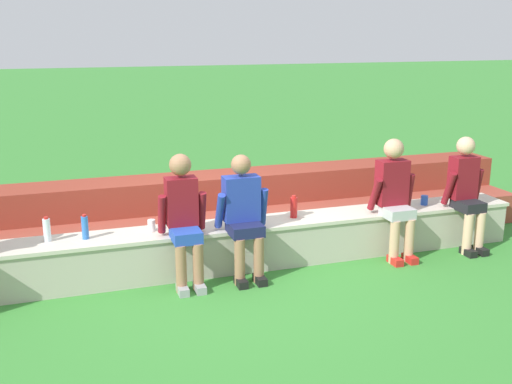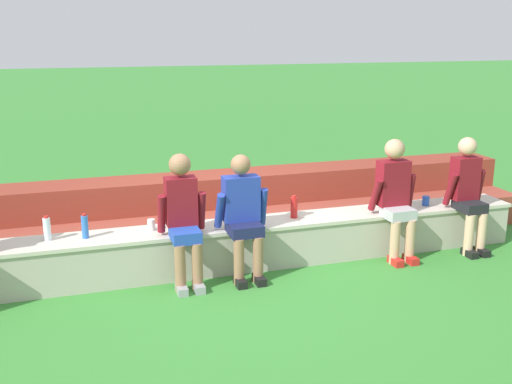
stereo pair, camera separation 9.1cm
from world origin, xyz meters
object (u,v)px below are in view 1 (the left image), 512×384
at_px(plastic_cup_left_end, 424,200).
at_px(person_far_right, 466,191).
at_px(plastic_cup_right_end, 151,225).
at_px(person_center, 243,213).
at_px(water_bottle_mid_left, 85,227).
at_px(water_bottle_center_gap, 294,207).
at_px(water_bottle_near_left, 47,230).
at_px(person_right_of_center, 395,194).
at_px(person_left_of_center, 184,216).

bearing_deg(plastic_cup_left_end, person_far_right, -36.56).
relative_size(plastic_cup_left_end, plastic_cup_right_end, 0.95).
height_order(person_center, water_bottle_mid_left, person_center).
bearing_deg(water_bottle_center_gap, water_bottle_near_left, 179.37).
relative_size(person_center, water_bottle_mid_left, 5.08).
xyz_separation_m(water_bottle_near_left, plastic_cup_right_end, (1.05, 0.00, -0.06)).
bearing_deg(plastic_cup_left_end, water_bottle_near_left, 179.34).
relative_size(water_bottle_center_gap, water_bottle_mid_left, 1.00).
distance_m(water_bottle_center_gap, plastic_cup_left_end, 1.71).
bearing_deg(person_right_of_center, person_far_right, -2.24).
bearing_deg(water_bottle_mid_left, person_left_of_center, -15.46).
distance_m(person_right_of_center, person_far_right, 0.95).
xyz_separation_m(person_far_right, water_bottle_center_gap, (-2.09, 0.30, -0.09)).
bearing_deg(person_left_of_center, person_right_of_center, 0.27).
relative_size(person_left_of_center, plastic_cup_left_end, 11.70).
xyz_separation_m(water_bottle_center_gap, plastic_cup_right_end, (-1.61, 0.03, -0.06)).
xyz_separation_m(person_left_of_center, plastic_cup_left_end, (3.03, 0.26, -0.17)).
distance_m(person_center, water_bottle_near_left, 2.00).
xyz_separation_m(water_bottle_center_gap, plastic_cup_left_end, (1.71, -0.02, -0.06)).
bearing_deg(water_bottle_mid_left, person_right_of_center, -4.27).
height_order(person_left_of_center, person_far_right, person_left_of_center).
bearing_deg(person_left_of_center, plastic_cup_right_end, 132.92).
bearing_deg(person_right_of_center, water_bottle_near_left, 175.55).
relative_size(person_right_of_center, person_far_right, 1.02).
bearing_deg(person_center, plastic_cup_left_end, 6.85).
bearing_deg(water_bottle_mid_left, person_center, -10.61).
bearing_deg(person_center, plastic_cup_right_end, 159.63).
relative_size(person_left_of_center, plastic_cup_right_end, 11.09).
bearing_deg(person_right_of_center, person_left_of_center, -179.73).
xyz_separation_m(person_right_of_center, water_bottle_mid_left, (-3.43, 0.26, -0.12)).
bearing_deg(person_left_of_center, plastic_cup_left_end, 4.84).
distance_m(water_bottle_center_gap, plastic_cup_right_end, 1.61).
height_order(water_bottle_center_gap, plastic_cup_left_end, water_bottle_center_gap).
xyz_separation_m(water_bottle_mid_left, plastic_cup_right_end, (0.68, 0.04, -0.06)).
distance_m(water_bottle_near_left, plastic_cup_left_end, 4.37).
bearing_deg(water_bottle_center_gap, water_bottle_mid_left, -179.74).
distance_m(person_far_right, water_bottle_mid_left, 4.39).
bearing_deg(person_right_of_center, plastic_cup_right_end, 173.83).
bearing_deg(water_bottle_center_gap, person_center, -155.97).
relative_size(water_bottle_mid_left, plastic_cup_left_end, 2.24).
relative_size(person_center, person_far_right, 0.97).
distance_m(person_right_of_center, plastic_cup_right_end, 2.77).
relative_size(person_center, plastic_cup_right_end, 10.78).
height_order(person_center, plastic_cup_left_end, person_center).
bearing_deg(person_left_of_center, water_bottle_center_gap, 11.86).
xyz_separation_m(plastic_cup_left_end, plastic_cup_right_end, (-3.32, 0.05, 0.00)).
distance_m(person_center, plastic_cup_right_end, 0.99).
bearing_deg(person_far_right, person_center, -179.87).
bearing_deg(plastic_cup_left_end, water_bottle_center_gap, 179.29).
bearing_deg(water_bottle_center_gap, plastic_cup_left_end, -0.71).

